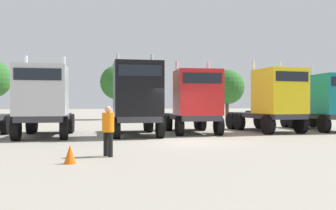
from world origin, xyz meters
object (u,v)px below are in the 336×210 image
(visitor_in_hivis, at_px, (108,127))
(semi_truck_black, at_px, (136,99))
(semi_truck_silver, at_px, (44,101))
(traffic_cone_near, at_px, (70,154))
(semi_truck_red, at_px, (195,102))
(semi_truck_yellow, at_px, (274,99))
(semi_truck_teal, at_px, (330,102))

(visitor_in_hivis, bearing_deg, semi_truck_black, -134.31)
(semi_truck_black, bearing_deg, visitor_in_hivis, -13.49)
(semi_truck_silver, height_order, traffic_cone_near, semi_truck_silver)
(semi_truck_silver, height_order, semi_truck_black, semi_truck_black)
(semi_truck_silver, relative_size, visitor_in_hivis, 3.80)
(semi_truck_silver, bearing_deg, semi_truck_red, 95.80)
(semi_truck_silver, height_order, semi_truck_red, semi_truck_silver)
(semi_truck_yellow, bearing_deg, semi_truck_black, -89.02)
(semi_truck_red, height_order, visitor_in_hivis, semi_truck_red)
(semi_truck_yellow, height_order, visitor_in_hivis, semi_truck_yellow)
(semi_truck_red, bearing_deg, semi_truck_black, -73.43)
(semi_truck_yellow, relative_size, visitor_in_hivis, 3.51)
(semi_truck_yellow, distance_m, visitor_in_hivis, 13.04)
(semi_truck_teal, relative_size, traffic_cone_near, 11.93)
(semi_truck_silver, xyz_separation_m, semi_truck_red, (8.21, 0.34, -0.01))
(traffic_cone_near, bearing_deg, semi_truck_teal, 28.83)
(semi_truck_yellow, height_order, semi_truck_teal, semi_truck_yellow)
(semi_truck_teal, bearing_deg, semi_truck_silver, -82.22)
(semi_truck_black, xyz_separation_m, visitor_in_hivis, (-2.11, -6.96, -1.04))
(semi_truck_yellow, xyz_separation_m, traffic_cone_near, (-11.83, -8.67, -1.72))
(visitor_in_hivis, bearing_deg, semi_truck_teal, 179.81)
(traffic_cone_near, bearing_deg, semi_truck_yellow, 36.24)
(semi_truck_silver, relative_size, semi_truck_red, 1.03)
(semi_truck_black, bearing_deg, semi_truck_teal, 95.89)
(visitor_in_hivis, distance_m, traffic_cone_near, 1.82)
(semi_truck_black, relative_size, semi_truck_teal, 0.95)
(traffic_cone_near, bearing_deg, semi_truck_silver, 99.24)
(semi_truck_silver, bearing_deg, semi_truck_yellow, 94.20)
(visitor_in_hivis, relative_size, traffic_cone_near, 3.02)
(semi_truck_silver, xyz_separation_m, semi_truck_yellow, (13.21, 0.18, 0.12))
(semi_truck_red, xyz_separation_m, semi_truck_teal, (8.95, -0.15, -0.03))
(semi_truck_black, height_order, semi_truck_yellow, semi_truck_black)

